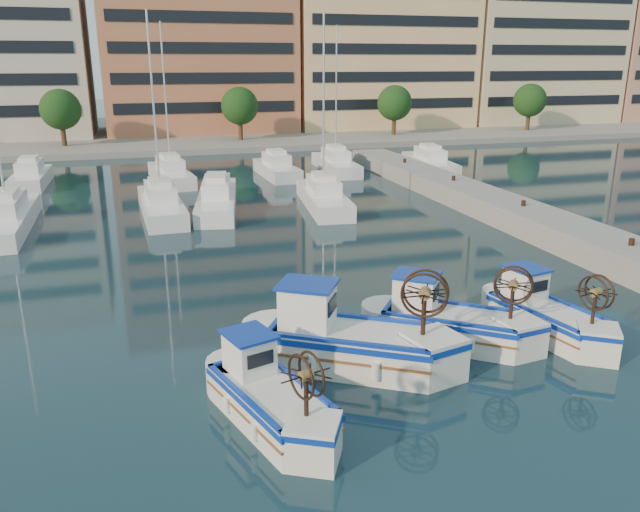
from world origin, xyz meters
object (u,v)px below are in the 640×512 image
(fishing_boat_d, at_px, (545,314))
(fishing_boat_b, at_px, (347,339))
(fishing_boat_c, at_px, (447,320))
(fishing_boat_a, at_px, (268,395))

(fishing_boat_d, bearing_deg, fishing_boat_b, 171.12)
(fishing_boat_c, bearing_deg, fishing_boat_a, 151.66)
(fishing_boat_a, relative_size, fishing_boat_b, 0.81)
(fishing_boat_c, relative_size, fishing_boat_d, 1.05)
(fishing_boat_a, bearing_deg, fishing_boat_c, 6.70)
(fishing_boat_a, distance_m, fishing_boat_d, 10.27)
(fishing_boat_b, distance_m, fishing_boat_d, 7.11)
(fishing_boat_d, bearing_deg, fishing_boat_c, 163.10)
(fishing_boat_a, distance_m, fishing_boat_c, 7.10)
(fishing_boat_a, relative_size, fishing_boat_c, 0.95)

